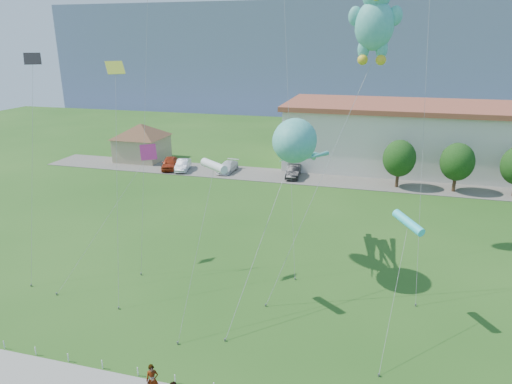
# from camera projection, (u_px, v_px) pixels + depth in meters

# --- Properties ---
(ground) EXTENTS (160.00, 160.00, 0.00)m
(ground) POSITION_uv_depth(u_px,v_px,m) (204.00, 369.00, 23.06)
(ground) COLOR #204E15
(ground) RESTS_ON ground
(parking_strip) EXTENTS (70.00, 6.00, 0.06)m
(parking_strip) POSITION_uv_depth(u_px,v_px,m) (310.00, 178.00, 55.11)
(parking_strip) COLOR #59544C
(parking_strip) RESTS_ON ground
(hill_ridge) EXTENTS (160.00, 50.00, 25.00)m
(hill_ridge) POSITION_uv_depth(u_px,v_px,m) (358.00, 53.00, 129.03)
(hill_ridge) COLOR slate
(hill_ridge) RESTS_ON ground
(pavilion) EXTENTS (9.20, 9.20, 5.00)m
(pavilion) POSITION_uv_depth(u_px,v_px,m) (142.00, 138.00, 62.89)
(pavilion) COLOR tan
(pavilion) RESTS_ON ground
(rope_fence) EXTENTS (26.05, 0.05, 0.50)m
(rope_fence) POSITION_uv_depth(u_px,v_px,m) (194.00, 383.00, 21.80)
(rope_fence) COLOR white
(rope_fence) RESTS_ON ground
(tree_near) EXTENTS (3.60, 3.60, 5.47)m
(tree_near) POSITION_uv_depth(u_px,v_px,m) (399.00, 158.00, 50.65)
(tree_near) COLOR #3F2B19
(tree_near) RESTS_ON ground
(tree_mid) EXTENTS (3.60, 3.60, 5.47)m
(tree_mid) POSITION_uv_depth(u_px,v_px,m) (457.00, 162.00, 49.15)
(tree_mid) COLOR #3F2B19
(tree_mid) RESTS_ON ground
(pedestrian_left) EXTENTS (0.68, 0.59, 1.57)m
(pedestrian_left) POSITION_uv_depth(u_px,v_px,m) (152.00, 380.00, 21.11)
(pedestrian_left) COLOR gray
(pedestrian_left) RESTS_ON sidewalk
(parked_car_red) EXTENTS (3.08, 4.82, 1.53)m
(parked_car_red) POSITION_uv_depth(u_px,v_px,m) (170.00, 163.00, 58.76)
(parked_car_red) COLOR #9A2D13
(parked_car_red) RESTS_ON parking_strip
(parked_car_silver) EXTENTS (2.31, 4.36, 1.37)m
(parked_car_silver) POSITION_uv_depth(u_px,v_px,m) (183.00, 165.00, 58.20)
(parked_car_silver) COLOR silver
(parked_car_silver) RESTS_ON parking_strip
(parked_car_white) EXTENTS (1.99, 4.41, 1.25)m
(parked_car_white) POSITION_uv_depth(u_px,v_px,m) (228.00, 167.00, 57.53)
(parked_car_white) COLOR silver
(parked_car_white) RESTS_ON parking_strip
(parked_car_black) EXTENTS (1.89, 4.55, 1.46)m
(parked_car_black) POSITION_uv_depth(u_px,v_px,m) (293.00, 171.00, 55.25)
(parked_car_black) COLOR black
(parked_car_black) RESTS_ON parking_strip
(octopus_kite) EXTENTS (3.52, 15.52, 11.07)m
(octopus_kite) POSITION_uv_depth(u_px,v_px,m) (298.00, 147.00, 31.04)
(octopus_kite) COLOR teal
(octopus_kite) RESTS_ON ground
(teddy_bear_kite) EXTENTS (6.79, 6.72, 19.41)m
(teddy_bear_kite) POSITION_uv_depth(u_px,v_px,m) (375.00, 19.00, 27.07)
(teddy_bear_kite) COLOR teal
(teddy_bear_kite) RESTS_ON ground
(small_kite_pink) EXTENTS (4.93, 6.55, 8.93)m
(small_kite_pink) POSITION_uv_depth(u_px,v_px,m) (139.00, 167.00, 31.27)
(small_kite_pink) COLOR #DF317C
(small_kite_pink) RESTS_ON ground
(small_kite_black) EXTENTS (2.40, 6.00, 15.07)m
(small_kite_black) POSITION_uv_depth(u_px,v_px,m) (32.00, 87.00, 31.45)
(small_kite_black) COLOR black
(small_kite_black) RESTS_ON ground
(small_kite_cyan) EXTENTS (1.33, 6.96, 6.50)m
(small_kite_cyan) POSITION_uv_depth(u_px,v_px,m) (408.00, 223.00, 25.68)
(small_kite_cyan) COLOR #35DDF0
(small_kite_cyan) RESTS_ON ground
(small_kite_white) EXTENTS (0.75, 6.41, 9.23)m
(small_kite_white) POSITION_uv_depth(u_px,v_px,m) (214.00, 167.00, 26.87)
(small_kite_white) COLOR silver
(small_kite_white) RESTS_ON ground
(small_kite_yellow) EXTENTS (2.71, 6.09, 14.60)m
(small_kite_yellow) POSITION_uv_depth(u_px,v_px,m) (116.00, 97.00, 29.10)
(small_kite_yellow) COLOR #B3C42E
(small_kite_yellow) RESTS_ON ground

